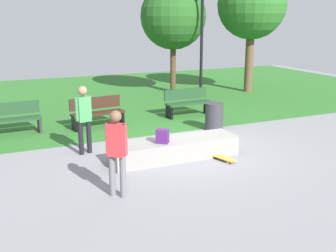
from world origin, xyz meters
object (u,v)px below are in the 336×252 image
Objects in this scene: backpack_on_ledge at (162,136)px; skater_watching at (84,115)px; trash_bin at (214,117)px; park_bench_by_oak at (12,118)px; skater_performing_trick at (117,147)px; park_bench_near_path at (97,112)px; skateboard_by_ledge at (221,157)px; tree_slender_maple at (252,5)px; lamp_post at (202,32)px; concrete_ledge at (175,149)px; park_bench_far_right at (188,102)px; tree_tall_oak at (173,17)px.

skater_watching is at bearing -5.05° from backpack_on_ledge.
trash_bin is at bearing -105.31° from backpack_on_ledge.
park_bench_by_oak is (-3.02, 3.84, -0.15)m from backpack_on_ledge.
skater_performing_trick is 5.22m from trash_bin.
park_bench_near_path is (0.90, 5.00, -0.48)m from skater_performing_trick.
park_bench_by_oak is (-2.42, 0.20, 0.00)m from park_bench_near_path.
skateboard_by_ledge is at bearing -160.70° from backpack_on_ledge.
skater_watching reaches higher than trash_bin.
tree_slender_maple is (5.81, 7.32, 3.68)m from skateboard_by_ledge.
park_bench_by_oak is 0.37× the size of lamp_post.
skater_performing_trick reaches higher than concrete_ledge.
tree_slender_maple is 6.47× the size of trash_bin.
trash_bin is (-4.64, -4.96, -3.33)m from tree_slender_maple.
lamp_post reaches higher than park_bench_far_right.
skater_performing_trick is at bearing -73.70° from park_bench_by_oak.
tree_slender_maple reaches higher than trash_bin.
lamp_post reaches higher than park_bench_near_path.
skater_watching is 2.52m from park_bench_near_path.
park_bench_near_path is 0.35× the size of tree_tall_oak.
park_bench_by_oak is 0.31× the size of tree_slender_maple.
skateboard_by_ledge is 2.66m from trash_bin.
skater_watching is 0.36× the size of tree_tall_oak.
tree_slender_maple is at bearing 43.77° from skater_performing_trick.
concrete_ledge is 1.12m from skateboard_by_ledge.
lamp_post is at bearing -69.77° from tree_tall_oak.
skater_watching is at bearing -128.99° from tree_tall_oak.
trash_bin is (-0.08, -1.90, -0.08)m from park_bench_far_right.
tree_tall_oak reaches higher than backpack_on_ledge.
backpack_on_ledge is 10.41m from tree_slender_maple.
backpack_on_ledge is at bearing -80.72° from park_bench_near_path.
skater_watching is at bearing 148.08° from skateboard_by_ledge.
skater_watching is 0.38× the size of lamp_post.
concrete_ledge is at bearing 38.73° from skater_performing_trick.
park_bench_near_path is at bearing -135.73° from tree_tall_oak.
park_bench_far_right is at bearing -125.84° from lamp_post.
backpack_on_ledge is 0.39× the size of trash_bin.
skater_watching reaches higher than concrete_ledge.
lamp_post is (1.96, 2.71, 2.20)m from park_bench_far_right.
skater_watching is at bearing 147.00° from concrete_ledge.
tree_slender_maple is (7.14, 6.91, 3.11)m from backpack_on_ledge.
skateboard_by_ledge is (2.82, -1.76, -0.92)m from skater_watching.
backpack_on_ledge is 4.63m from park_bench_far_right.
concrete_ledge is 3.79× the size of trash_bin.
park_bench_far_right is 0.31× the size of tree_slender_maple.
tree_tall_oak is (5.46, 6.75, 2.28)m from skater_watching.
lamp_post is at bearing 29.59° from park_bench_near_path.
skateboard_by_ledge is 4.46m from park_bench_far_right.
skateboard_by_ledge is at bearing -128.44° from tree_slender_maple.
concrete_ledge is 0.59× the size of tree_slender_maple.
tree_slender_maple is 2.83m from lamp_post.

